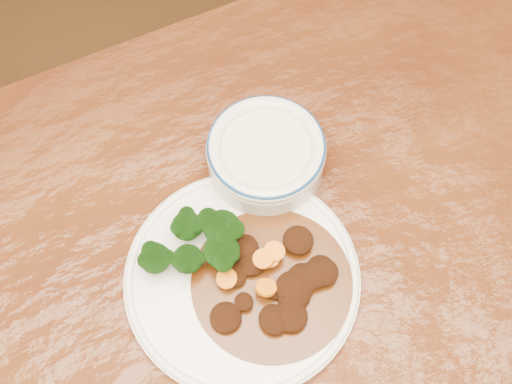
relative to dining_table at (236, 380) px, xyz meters
name	(u,v)px	position (x,y,z in m)	size (l,w,h in m)	color
dining_table	(236,380)	(0.00, 0.00, 0.00)	(1.51, 0.91, 0.75)	#55290F
dinner_plate	(242,279)	(0.05, 0.08, 0.09)	(0.26, 0.26, 0.02)	white
broccoli_florets	(200,243)	(0.02, 0.13, 0.12)	(0.12, 0.08, 0.05)	#62914B
mince_stew	(277,282)	(0.08, 0.06, 0.10)	(0.18, 0.18, 0.03)	#492107
dip_bowl	(266,156)	(0.13, 0.20, 0.11)	(0.14, 0.14, 0.06)	silver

